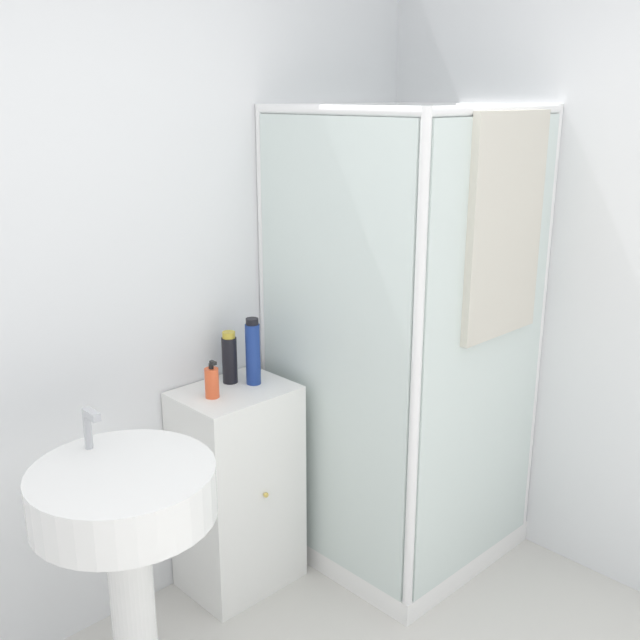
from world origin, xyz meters
TOP-DOWN VIEW (x-y plane):
  - wall_back at (0.00, 1.70)m, footprint 6.40×0.06m
  - shower_enclosure at (1.21, 1.16)m, footprint 0.83×0.86m
  - vanity_cabinet at (0.58, 1.50)m, footprint 0.43×0.35m
  - sink at (-0.10, 1.15)m, footprint 0.54×0.54m
  - soap_dispenser at (0.47, 1.50)m, footprint 0.05×0.05m
  - shampoo_bottle_tall_black at (0.61, 1.57)m, footprint 0.06×0.06m
  - shampoo_bottle_blue at (0.67, 1.50)m, footprint 0.06×0.06m

SIDE VIEW (x-z plane):
  - vanity_cabinet at x=0.58m, z-range 0.00..0.84m
  - shower_enclosure at x=1.21m, z-range -0.38..1.49m
  - sink at x=-0.10m, z-range 0.20..1.21m
  - soap_dispenser at x=0.47m, z-range 0.82..0.97m
  - shampoo_bottle_tall_black at x=0.61m, z-range 0.83..1.04m
  - shampoo_bottle_blue at x=0.67m, z-range 0.83..1.09m
  - wall_back at x=0.00m, z-range 0.00..2.50m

